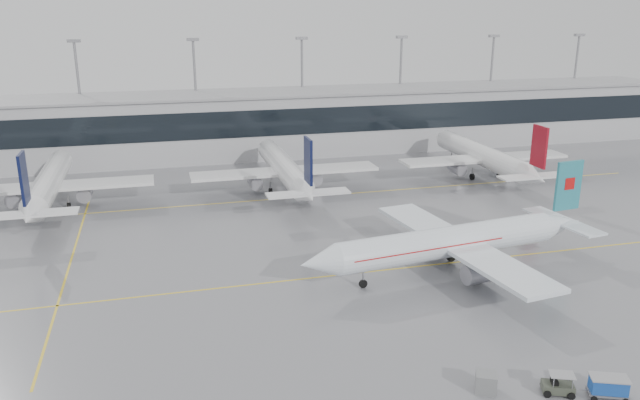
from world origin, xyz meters
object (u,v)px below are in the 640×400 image
object	(u,v)px
air_canada_jet	(457,241)
baggage_cart	(608,386)
gse_unit	(486,382)
baggage_tug	(558,387)

from	to	relation	value
air_canada_jet	baggage_cart	world-z (taller)	air_canada_jet
baggage_cart	gse_unit	xyz separation A→B (m)	(-8.46, 3.04, -0.23)
baggage_tug	gse_unit	xyz separation A→B (m)	(-5.13, 1.66, 0.18)
baggage_tug	gse_unit	world-z (taller)	baggage_tug
baggage_tug	baggage_cart	bearing A→B (deg)	0.00
baggage_tug	baggage_cart	xyz separation A→B (m)	(3.32, -1.39, 0.41)
air_canada_jet	gse_unit	size ratio (longest dim) A/B	23.11
air_canada_jet	gse_unit	bearing A→B (deg)	61.53
air_canada_jet	baggage_cart	bearing A→B (deg)	82.99
baggage_tug	gse_unit	distance (m)	5.40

